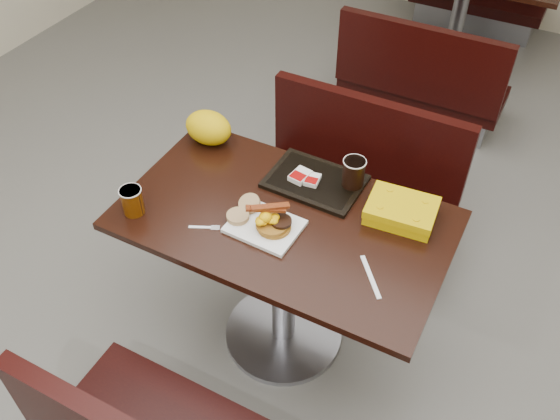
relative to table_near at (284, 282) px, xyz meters
The scene contains 23 objects.
floor 0.38m from the table_near, ahead, with size 6.00×7.00×0.01m, color slate.
table_near is the anchor object (origin of this frame).
bench_near_n 0.70m from the table_near, 90.00° to the left, with size 1.00×0.46×0.72m, color black, non-canonical shape.
table_far 2.60m from the table_near, 90.00° to the left, with size 1.20×0.70×0.75m, color black, non-canonical shape.
bench_far_s 1.90m from the table_near, 90.00° to the left, with size 1.00×0.46×0.72m, color black, non-canonical shape.
platter 0.39m from the table_near, 115.42° to the right, with size 0.25×0.19×0.01m, color white.
pancake_stack 0.41m from the table_near, 90.90° to the right, with size 0.12×0.12×0.02m, color #956618.
sausage_patty 0.43m from the table_near, 72.21° to the right, with size 0.07×0.07×0.01m, color black.
scrambled_eggs 0.45m from the table_near, 107.93° to the right, with size 0.08×0.07×0.04m, color #FFE505.
bacon_strips 0.47m from the table_near, 117.12° to the right, with size 0.14×0.06×0.01m, color #440E04, non-canonical shape.
muffin_bottom 0.43m from the table_near, 146.03° to the right, with size 0.08×0.08×0.02m, color #A28955.
muffin_top 0.43m from the table_near, 167.97° to the right, with size 0.08×0.08×0.02m, color #A28955.
coffee_cup_near 0.70m from the table_near, 155.41° to the right, with size 0.08×0.08×0.11m, color #7E3904.
fork 0.49m from the table_near, 142.71° to the right, with size 0.11×0.02×0.00m, color white, non-canonical shape.
knife 0.55m from the table_near, 17.16° to the right, with size 0.19×0.02×0.00m, color white.
condiment_syrup 0.41m from the table_near, behind, with size 0.04×0.03×0.01m, color #B06207.
condiment_ketchup 0.38m from the table_near, 128.42° to the right, with size 0.04×0.03×0.01m, color #8C0504.
tray 0.44m from the table_near, 85.08° to the left, with size 0.36×0.26×0.02m, color black.
hashbrown_sleeve_left 0.45m from the table_near, 100.29° to the left, with size 0.06×0.08×0.02m, color silver.
hashbrown_sleeve_right 0.45m from the table_near, 86.07° to the left, with size 0.05×0.07×0.02m, color silver.
coffee_cup_far 0.54m from the table_near, 59.56° to the left, with size 0.08×0.08×0.11m, color black.
clamshell 0.59m from the table_near, 27.45° to the left, with size 0.24×0.18×0.07m, color #CBA303.
paper_bag 0.71m from the table_near, 152.00° to the left, with size 0.20×0.15×0.14m, color #D8A807.
Camera 1 is at (0.70, -1.38, 2.29)m, focal length 38.38 mm.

